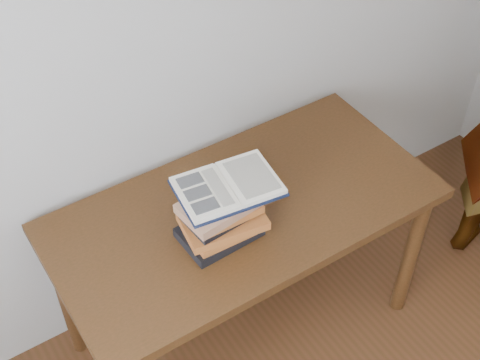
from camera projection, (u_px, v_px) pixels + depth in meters
desk at (243, 226)px, 2.35m from camera, size 1.33×0.67×0.71m
book_stack at (221, 219)px, 2.12m from camera, size 0.28×0.21×0.18m
open_book at (228, 186)px, 2.07m from camera, size 0.34×0.26×0.03m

